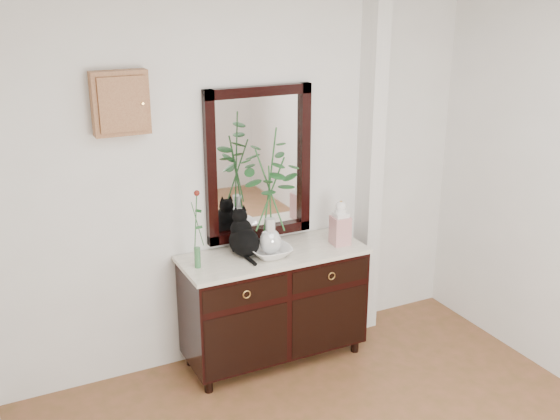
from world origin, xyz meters
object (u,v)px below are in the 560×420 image
cat (244,233)px  lotus_bowl (270,252)px  ginger_jar (340,222)px  sideboard (274,300)px

cat → lotus_bowl: size_ratio=1.13×
lotus_bowl → ginger_jar: size_ratio=0.86×
sideboard → cat: bearing=164.0°
cat → lotus_bowl: bearing=-36.5°
sideboard → cat: size_ratio=4.04×
sideboard → ginger_jar: bearing=-7.2°
sideboard → cat: 0.58m
ginger_jar → lotus_bowl: bearing=178.3°
sideboard → lotus_bowl: bearing=-135.7°
lotus_bowl → cat: bearing=145.3°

